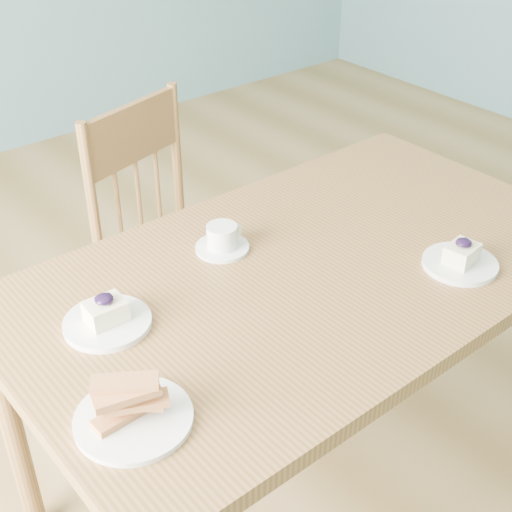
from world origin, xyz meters
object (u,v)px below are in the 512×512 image
Objects in this scene: coffee_cup at (222,239)px; biscotti_plate at (132,408)px; dining_table at (308,291)px; dining_chair at (174,245)px; cheesecake_plate_near at (461,259)px; cheesecake_plate_far at (107,318)px.

coffee_cup is 0.62× the size of biscotti_plate.
biscotti_plate is at bearing -164.20° from dining_table.
dining_chair is 0.96m from cheesecake_plate_near.
biscotti_plate reaches higher than cheesecake_plate_near.
cheesecake_plate_near is at bearing -40.18° from dining_table.
cheesecake_plate_far reaches higher than dining_table.
dining_table is at bearing -109.31° from dining_chair.
dining_chair is 0.82m from cheesecake_plate_far.
dining_table is 0.36m from cheesecake_plate_near.
biscotti_plate is (-0.57, -0.16, 0.11)m from dining_table.
cheesecake_plate_far is at bearing -164.89° from coffee_cup.
dining_chair reaches higher than cheesecake_plate_near.
dining_chair is at bearing 73.82° from coffee_cup.
cheesecake_plate_far is at bearing 156.62° from cheesecake_plate_near.
dining_chair reaches higher than coffee_cup.
cheesecake_plate_near is 0.83× the size of biscotti_plate.
cheesecake_plate_near is at bearing -23.38° from cheesecake_plate_far.
biscotti_plate is (-0.61, -0.82, 0.32)m from dining_chair.
dining_chair is (0.04, 0.66, -0.21)m from dining_table.
dining_chair is at bearing 53.56° from biscotti_plate.
cheesecake_plate_far is (-0.74, 0.32, 0.00)m from cheesecake_plate_near.
cheesecake_plate_far reaches higher than cheesecake_plate_near.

